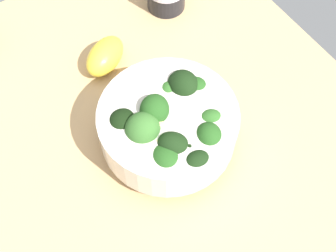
# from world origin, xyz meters

# --- Properties ---
(ground_plane) EXTENTS (0.62, 0.62, 0.04)m
(ground_plane) POSITION_xyz_m (0.00, 0.00, -0.02)
(ground_plane) COLOR tan
(bowl_of_broccoli) EXTENTS (0.18, 0.18, 0.09)m
(bowl_of_broccoli) POSITION_xyz_m (0.02, -0.06, 0.05)
(bowl_of_broccoli) COLOR silver
(bowl_of_broccoli) RESTS_ON ground_plane
(lemon_wedge) EXTENTS (0.09, 0.08, 0.04)m
(lemon_wedge) POSITION_xyz_m (0.02, 0.10, 0.02)
(lemon_wedge) COLOR yellow
(lemon_wedge) RESTS_ON ground_plane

